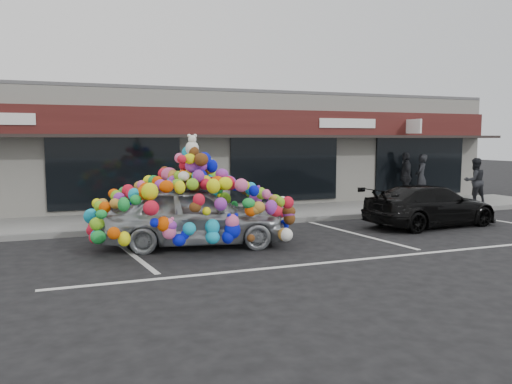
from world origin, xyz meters
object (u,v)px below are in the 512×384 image
object	(u,v)px
black_sedan	(430,206)
pedestrian_b	(475,181)
pedestrian_a	(421,177)
pedestrian_c	(406,177)
toy_car	(195,208)

from	to	relation	value
black_sedan	pedestrian_b	size ratio (longest dim) A/B	2.46
black_sedan	pedestrian_a	distance (m)	5.35
pedestrian_c	pedestrian_a	bearing A→B (deg)	109.86
black_sedan	pedestrian_b	world-z (taller)	pedestrian_b
toy_car	pedestrian_c	xyz separation A→B (m)	(9.53, 4.61, 0.19)
pedestrian_b	pedestrian_c	world-z (taller)	pedestrian_c
toy_car	pedestrian_a	xyz separation A→B (m)	(10.23, 4.55, 0.15)
toy_car	pedestrian_b	world-z (taller)	toy_car
toy_car	pedestrian_a	bearing A→B (deg)	-55.10
pedestrian_b	pedestrian_c	size ratio (longest dim) A/B	0.90
pedestrian_b	pedestrian_a	bearing A→B (deg)	-47.78
pedestrian_b	pedestrian_c	distance (m)	2.49
pedestrian_c	black_sedan	bearing A→B (deg)	-4.44
black_sedan	pedestrian_b	bearing A→B (deg)	-62.55
toy_car	pedestrian_b	xyz separation A→B (m)	(11.33, 2.89, 0.10)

